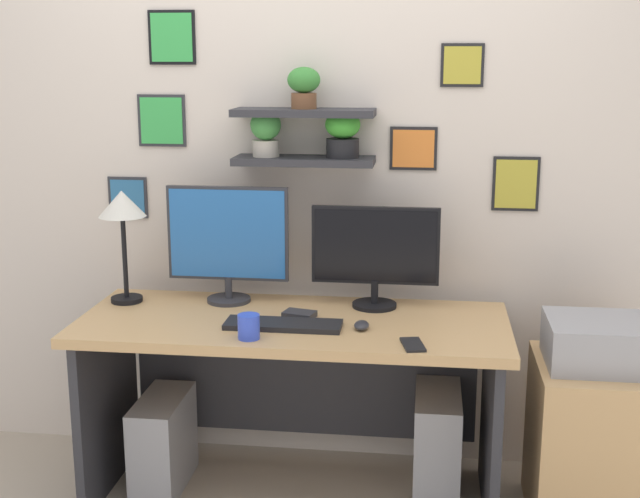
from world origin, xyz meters
TOP-DOWN VIEW (x-y plane):
  - ground_plane at (0.00, 0.00)m, footprint 8.00×8.00m
  - back_wall_assembly at (-0.00, 0.44)m, footprint 4.40×0.24m
  - desk at (0.00, 0.06)m, footprint 1.66×0.68m
  - monitor_left at (-0.30, 0.22)m, footprint 0.50×0.18m
  - monitor_right at (0.30, 0.22)m, footprint 0.51×0.18m
  - keyboard at (-0.02, -0.10)m, footprint 0.44×0.14m
  - computer_mouse at (0.27, -0.08)m, footprint 0.06×0.09m
  - desk_lamp at (-0.72, 0.15)m, footprint 0.19×0.19m
  - cell_phone at (0.47, -0.25)m, footprint 0.10×0.15m
  - coffee_mug at (-0.12, -0.24)m, footprint 0.08×0.08m
  - scissors_tray at (0.02, 0.03)m, footprint 0.14×0.11m
  - drawer_cabinet at (1.15, -0.03)m, footprint 0.44×0.50m
  - printer at (1.15, -0.03)m, footprint 0.38×0.34m
  - computer_tower_left at (-0.55, 0.02)m, footprint 0.18×0.40m
  - computer_tower_right at (0.57, 0.08)m, footprint 0.18×0.40m

SIDE VIEW (x-z plane):
  - ground_plane at x=0.00m, z-range 0.00..0.00m
  - computer_tower_left at x=-0.55m, z-range 0.00..0.39m
  - computer_tower_right at x=0.57m, z-range 0.00..0.44m
  - drawer_cabinet at x=1.15m, z-range 0.00..0.63m
  - desk at x=0.00m, z-range 0.17..0.92m
  - printer at x=1.15m, z-range 0.63..0.80m
  - cell_phone at x=0.47m, z-range 0.75..0.76m
  - keyboard at x=-0.02m, z-range 0.75..0.77m
  - scissors_tray at x=0.02m, z-range 0.75..0.77m
  - computer_mouse at x=0.27m, z-range 0.75..0.78m
  - coffee_mug at x=-0.12m, z-range 0.75..0.84m
  - monitor_right at x=0.30m, z-range 0.77..1.18m
  - monitor_left at x=-0.30m, z-range 0.77..1.25m
  - desk_lamp at x=-0.72m, z-range 0.89..1.36m
  - back_wall_assembly at x=0.00m, z-range 0.00..2.70m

